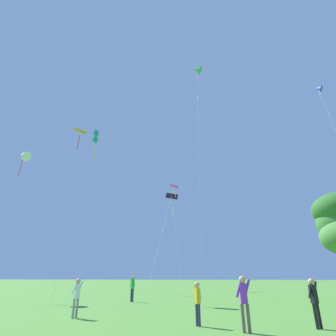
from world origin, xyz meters
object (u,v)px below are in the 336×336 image
kite_white_distant (24,155)px  kite_green_small (197,70)px  kite_yellow_diamond (79,136)px  person_child_small (197,299)px  person_with_spool (132,286)px  kite_black_large (172,201)px  person_far_back (314,298)px  kite_teal_box (96,138)px  kite_blue_delta (319,89)px  person_in_red_shirt (244,298)px  person_foreground_watcher (77,294)px  kite_pink_low (173,191)px

kite_white_distant → kite_green_small: 21.97m
kite_green_small → kite_yellow_diamond: bearing=151.9°
person_child_small → person_with_spool: person_with_spool is taller
kite_black_large → person_far_back: bearing=-71.5°
kite_white_distant → kite_teal_box: (6.94, 1.53, 2.14)m
kite_white_distant → kite_blue_delta: bearing=15.7°
person_far_back → kite_yellow_diamond: bearing=134.2°
kite_white_distant → person_with_spool: size_ratio=8.00×
kite_teal_box → person_far_back: 24.40m
person_far_back → person_in_red_shirt: bearing=-155.4°
kite_black_large → kite_teal_box: kite_teal_box is taller
kite_blue_delta → person_foreground_watcher: size_ratio=15.64×
person_far_back → kite_blue_delta: bearing=62.0°
kite_pink_low → kite_black_large: kite_black_large is taller
kite_pink_low → person_with_spool: (-1.69, -8.14, -9.52)m
kite_white_distant → person_foreground_watcher: bearing=-37.8°
person_far_back → kite_black_large: bearing=108.5°
kite_pink_low → person_with_spool: kite_pink_low is taller
kite_yellow_diamond → kite_teal_box: (10.60, -14.32, -8.95)m
kite_pink_low → person_far_back: kite_pink_low is taller
kite_yellow_diamond → kite_teal_box: size_ratio=1.63×
kite_teal_box → kite_yellow_diamond: bearing=126.5°
kite_yellow_diamond → person_in_red_shirt: size_ratio=15.84×
kite_pink_low → person_foreground_watcher: kite_pink_low is taller
kite_yellow_diamond → kite_green_small: 24.42m
kite_white_distant → kite_yellow_diamond: kite_yellow_diamond is taller
kite_yellow_diamond → person_with_spool: bearing=-46.8°
kite_green_small → kite_teal_box: size_ratio=1.60×
kite_black_large → person_in_red_shirt: (7.59, -31.12, -11.91)m
kite_blue_delta → person_with_spool: (-20.26, -10.83, -22.98)m
kite_blue_delta → kite_yellow_diamond: size_ratio=0.93×
kite_black_large → person_child_small: 33.02m
kite_teal_box → person_far_back: kite_teal_box is taller
kite_blue_delta → person_child_small: size_ratio=16.86×
kite_white_distant → kite_pink_low: bearing=24.5°
person_in_red_shirt → kite_blue_delta: bearing=58.2°
kite_black_large → person_foreground_watcher: size_ratio=9.18×
kite_white_distant → person_child_small: (18.19, -11.03, -12.33)m
kite_blue_delta → kite_black_large: bearing=154.6°
kite_yellow_diamond → person_far_back: size_ratio=16.62×
kite_black_large → person_child_small: (5.98, -30.16, -12.03)m
kite_blue_delta → kite_green_small: 15.94m
kite_yellow_diamond → person_with_spool: (16.38, -17.42, -23.26)m
person_in_red_shirt → kite_black_large: bearing=103.7°
person_child_small → kite_black_large: bearing=101.2°
kite_yellow_diamond → person_foreground_watcher: 38.47m
kite_yellow_diamond → person_with_spool: 33.36m
kite_teal_box → person_far_back: bearing=-38.9°
kite_blue_delta → kite_white_distant: 35.92m
kite_green_small → person_child_small: 28.81m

